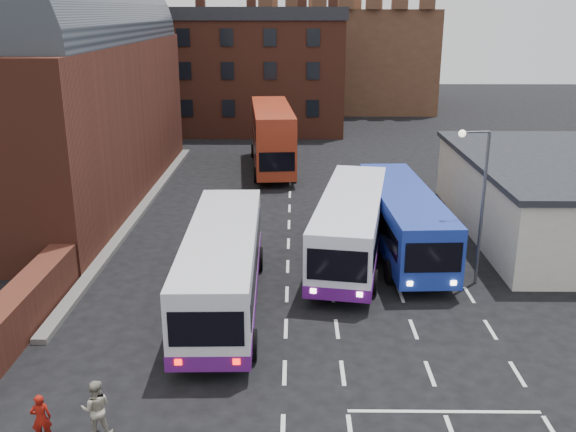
{
  "coord_description": "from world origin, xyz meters",
  "views": [
    {
      "loc": [
        0.33,
        -20.15,
        11.9
      ],
      "look_at": [
        0.0,
        10.0,
        2.2
      ],
      "focal_mm": 40.0,
      "sensor_mm": 36.0,
      "label": 1
    }
  ],
  "objects_px": {
    "street_lamp": "(478,193)",
    "pedestrian_red": "(41,418)",
    "bus_blue": "(403,217)",
    "pedestrian_beige": "(96,408)",
    "bus_white_inbound": "(351,222)",
    "bus_red_double": "(272,136)",
    "bus_white_outbound": "(222,262)"
  },
  "relations": [
    {
      "from": "street_lamp",
      "to": "pedestrian_red",
      "type": "height_order",
      "value": "street_lamp"
    },
    {
      "from": "bus_blue",
      "to": "pedestrian_red",
      "type": "xyz_separation_m",
      "value": [
        -12.75,
        -15.34,
        -1.17
      ]
    },
    {
      "from": "street_lamp",
      "to": "pedestrian_beige",
      "type": "bearing_deg",
      "value": -141.19
    },
    {
      "from": "street_lamp",
      "to": "pedestrian_red",
      "type": "distance_m",
      "value": 19.39
    },
    {
      "from": "bus_white_inbound",
      "to": "street_lamp",
      "type": "bearing_deg",
      "value": 160.73
    },
    {
      "from": "street_lamp",
      "to": "pedestrian_red",
      "type": "relative_size",
      "value": 4.62
    },
    {
      "from": "street_lamp",
      "to": "bus_blue",
      "type": "bearing_deg",
      "value": 122.8
    },
    {
      "from": "bus_blue",
      "to": "bus_red_double",
      "type": "distance_m",
      "value": 19.43
    },
    {
      "from": "bus_white_outbound",
      "to": "pedestrian_red",
      "type": "bearing_deg",
      "value": -116.67
    },
    {
      "from": "bus_white_outbound",
      "to": "bus_red_double",
      "type": "height_order",
      "value": "bus_red_double"
    },
    {
      "from": "bus_red_double",
      "to": "pedestrian_beige",
      "type": "bearing_deg",
      "value": 78.13
    },
    {
      "from": "bus_white_outbound",
      "to": "pedestrian_beige",
      "type": "height_order",
      "value": "bus_white_outbound"
    },
    {
      "from": "bus_white_outbound",
      "to": "bus_red_double",
      "type": "xyz_separation_m",
      "value": [
        1.23,
        24.33,
        0.62
      ]
    },
    {
      "from": "bus_blue",
      "to": "street_lamp",
      "type": "height_order",
      "value": "street_lamp"
    },
    {
      "from": "bus_blue",
      "to": "pedestrian_red",
      "type": "distance_m",
      "value": 19.98
    },
    {
      "from": "pedestrian_beige",
      "to": "bus_white_inbound",
      "type": "bearing_deg",
      "value": -131.12
    },
    {
      "from": "bus_red_double",
      "to": "pedestrian_beige",
      "type": "height_order",
      "value": "bus_red_double"
    },
    {
      "from": "bus_blue",
      "to": "bus_red_double",
      "type": "height_order",
      "value": "bus_red_double"
    },
    {
      "from": "bus_white_outbound",
      "to": "pedestrian_red",
      "type": "height_order",
      "value": "bus_white_outbound"
    },
    {
      "from": "bus_white_inbound",
      "to": "pedestrian_red",
      "type": "bearing_deg",
      "value": 65.03
    },
    {
      "from": "bus_red_double",
      "to": "street_lamp",
      "type": "bearing_deg",
      "value": 109.07
    },
    {
      "from": "pedestrian_red",
      "to": "pedestrian_beige",
      "type": "relative_size",
      "value": 0.87
    },
    {
      "from": "bus_white_outbound",
      "to": "bus_blue",
      "type": "distance_m",
      "value": 10.58
    },
    {
      "from": "pedestrian_beige",
      "to": "bus_white_outbound",
      "type": "bearing_deg",
      "value": -117.46
    },
    {
      "from": "bus_white_inbound",
      "to": "bus_red_double",
      "type": "height_order",
      "value": "bus_red_double"
    },
    {
      "from": "street_lamp",
      "to": "pedestrian_beige",
      "type": "relative_size",
      "value": 4.01
    },
    {
      "from": "bus_white_inbound",
      "to": "bus_blue",
      "type": "xyz_separation_m",
      "value": [
        2.72,
        0.99,
        -0.04
      ]
    },
    {
      "from": "bus_white_inbound",
      "to": "bus_blue",
      "type": "bearing_deg",
      "value": -150.15
    },
    {
      "from": "street_lamp",
      "to": "pedestrian_beige",
      "type": "distance_m",
      "value": 18.01
    },
    {
      "from": "bus_white_inbound",
      "to": "bus_red_double",
      "type": "bearing_deg",
      "value": -66.63
    },
    {
      "from": "street_lamp",
      "to": "pedestrian_beige",
      "type": "height_order",
      "value": "street_lamp"
    },
    {
      "from": "bus_white_outbound",
      "to": "pedestrian_red",
      "type": "xyz_separation_m",
      "value": [
        -4.26,
        -9.02,
        -1.22
      ]
    }
  ]
}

